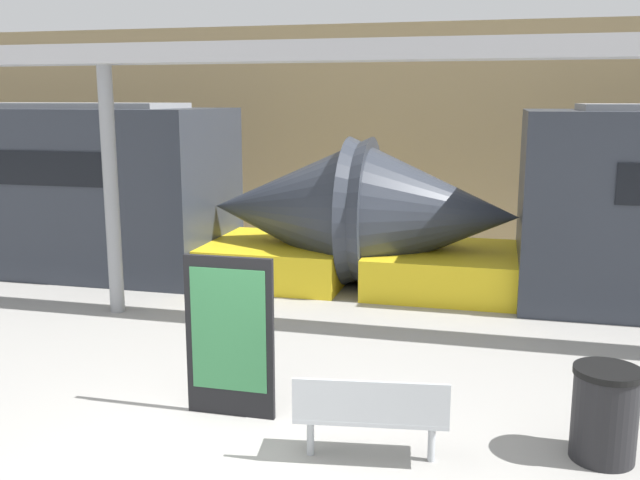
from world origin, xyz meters
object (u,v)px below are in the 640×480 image
(trash_bin, at_px, (605,414))
(poster_board, at_px, (229,336))
(bench_near, at_px, (371,412))
(support_column_near, at_px, (111,192))

(trash_bin, bearing_deg, poster_board, 179.41)
(bench_near, relative_size, support_column_near, 0.38)
(poster_board, bearing_deg, bench_near, -21.48)
(bench_near, relative_size, poster_board, 0.85)
(bench_near, distance_m, support_column_near, 6.12)
(poster_board, bearing_deg, trash_bin, -0.59)
(trash_bin, relative_size, poster_board, 0.52)
(bench_near, xyz_separation_m, poster_board, (-1.60, 0.63, 0.37))
(bench_near, xyz_separation_m, support_column_near, (-4.68, 3.69, 1.39))
(bench_near, bearing_deg, trash_bin, 7.97)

